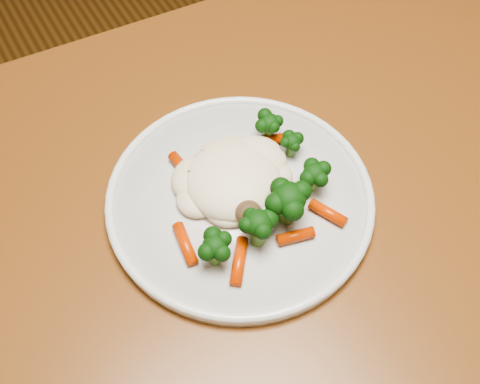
{
  "coord_description": "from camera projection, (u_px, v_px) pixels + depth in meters",
  "views": [
    {
      "loc": [
        -0.32,
        -0.52,
        1.29
      ],
      "look_at": [
        -0.14,
        -0.21,
        0.77
      ],
      "focal_mm": 45.0,
      "sensor_mm": 36.0,
      "label": 1
    }
  ],
  "objects": [
    {
      "name": "meal",
      "position": [
        248.0,
        185.0,
        0.62
      ],
      "size": [
        0.18,
        0.17,
        0.05
      ],
      "color": "#FCEDC9",
      "rests_on": "plate"
    },
    {
      "name": "dining_table",
      "position": [
        253.0,
        280.0,
        0.71
      ],
      "size": [
        1.14,
        0.8,
        0.75
      ],
      "rotation": [
        0.0,
        0.0,
        -0.06
      ],
      "color": "brown",
      "rests_on": "ground"
    },
    {
      "name": "plate",
      "position": [
        240.0,
        199.0,
        0.64
      ],
      "size": [
        0.28,
        0.28,
        0.01
      ],
      "primitive_type": "cylinder",
      "color": "silver",
      "rests_on": "dining_table"
    }
  ]
}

